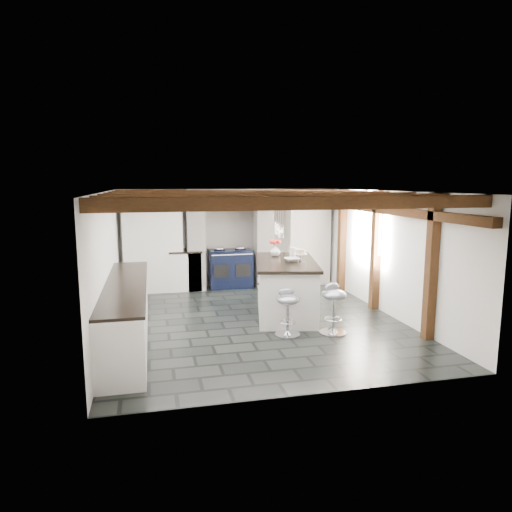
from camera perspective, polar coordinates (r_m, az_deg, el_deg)
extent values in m
plane|color=black|center=(8.30, -0.05, -7.98)|extent=(6.00, 6.00, 0.00)
plane|color=white|center=(10.95, -3.58, 2.36)|extent=(5.00, 0.00, 5.00)
plane|color=white|center=(7.87, -18.09, -0.78)|extent=(0.00, 6.00, 6.00)
plane|color=white|center=(8.93, 15.79, 0.47)|extent=(0.00, 6.00, 6.00)
plane|color=white|center=(7.93, -0.05, 8.11)|extent=(6.00, 6.00, 0.00)
cube|color=silver|center=(10.58, -7.58, 0.96)|extent=(0.40, 0.60, 1.90)
cube|color=silver|center=(10.84, 0.87, 1.25)|extent=(0.40, 0.60, 1.90)
cube|color=#533217|center=(10.59, -3.36, 6.69)|extent=(2.10, 0.65, 0.18)
cube|color=silver|center=(10.58, -3.36, 7.53)|extent=(2.00, 0.60, 0.31)
cube|color=black|center=(10.27, -3.06, 6.95)|extent=(1.00, 0.03, 0.22)
cube|color=silver|center=(10.25, -3.04, 6.95)|extent=(0.90, 0.01, 0.14)
cube|color=white|center=(10.53, -12.74, 1.05)|extent=(1.30, 0.58, 2.00)
cube|color=white|center=(11.15, 6.36, 1.67)|extent=(1.00, 0.58, 2.00)
cube|color=white|center=(7.42, -15.89, -6.89)|extent=(0.60, 3.80, 0.88)
cube|color=black|center=(7.30, -16.05, -3.42)|extent=(0.64, 3.80, 0.04)
cube|color=white|center=(10.64, -8.86, -1.80)|extent=(0.70, 0.60, 0.88)
cube|color=black|center=(10.57, -8.92, 0.65)|extent=(0.74, 0.64, 0.04)
cube|color=#533217|center=(8.81, 15.55, 5.61)|extent=(0.15, 5.80, 0.14)
plane|color=white|center=(9.40, 14.03, 3.42)|extent=(0.00, 0.90, 0.90)
cube|color=#533217|center=(5.43, 6.16, 6.60)|extent=(5.00, 0.16, 0.16)
cube|color=#533217|center=(6.26, 3.54, 6.97)|extent=(5.00, 0.16, 0.16)
cube|color=#533217|center=(7.09, 1.53, 7.25)|extent=(5.00, 0.16, 0.16)
cube|color=#533217|center=(7.93, -0.05, 7.46)|extent=(5.00, 0.16, 0.16)
cube|color=#533217|center=(8.78, -1.33, 7.63)|extent=(5.00, 0.16, 0.16)
cube|color=#533217|center=(9.63, -2.39, 7.76)|extent=(5.00, 0.16, 0.16)
cube|color=#533217|center=(10.48, -3.28, 7.87)|extent=(5.00, 0.16, 0.16)
cube|color=#533217|center=(7.54, 21.08, -1.36)|extent=(0.15, 0.15, 2.30)
cube|color=#533217|center=(9.06, 14.74, 0.64)|extent=(0.15, 0.15, 2.30)
cube|color=#533217|center=(10.49, 10.69, 1.92)|extent=(0.15, 0.15, 2.30)
cylinder|color=black|center=(8.01, 3.18, 5.46)|extent=(0.01, 0.01, 0.56)
cylinder|color=white|center=(8.04, 3.16, 3.11)|extent=(0.09, 0.09, 0.22)
cylinder|color=black|center=(8.31, 2.93, 5.60)|extent=(0.01, 0.01, 0.56)
cylinder|color=white|center=(8.34, 2.92, 3.33)|extent=(0.09, 0.09, 0.22)
cylinder|color=black|center=(8.61, 2.71, 5.72)|extent=(0.01, 0.01, 0.56)
cylinder|color=white|center=(8.64, 2.69, 3.54)|extent=(0.09, 0.09, 0.22)
cube|color=black|center=(10.75, -3.26, -1.55)|extent=(1.00, 0.60, 0.90)
ellipsoid|color=silver|center=(10.63, -4.61, 0.94)|extent=(0.28, 0.28, 0.11)
ellipsoid|color=silver|center=(10.71, -1.97, 1.03)|extent=(0.28, 0.28, 0.11)
cylinder|color=silver|center=(10.37, -2.98, 0.14)|extent=(0.95, 0.03, 0.03)
cube|color=black|center=(10.42, -4.34, -1.90)|extent=(0.35, 0.02, 0.30)
cube|color=black|center=(10.50, -1.64, -1.79)|extent=(0.35, 0.02, 0.30)
cube|color=white|center=(8.53, 3.70, -4.16)|extent=(1.39, 2.15, 0.97)
cube|color=black|center=(8.42, 3.73, -0.76)|extent=(1.50, 2.25, 0.06)
imported|color=white|center=(8.93, 2.42, 0.68)|extent=(0.24, 0.24, 0.21)
ellipsoid|color=red|center=(8.91, 2.43, 1.77)|extent=(0.22, 0.22, 0.13)
cylinder|color=white|center=(8.79, 4.63, 0.49)|extent=(0.13, 0.13, 0.20)
imported|color=white|center=(8.31, 4.55, -0.47)|extent=(0.34, 0.34, 0.07)
cylinder|color=white|center=(8.49, 5.56, -0.15)|extent=(0.06, 0.06, 0.11)
cylinder|color=white|center=(8.48, 5.57, 0.28)|extent=(0.24, 0.24, 0.02)
cylinder|color=tan|center=(8.47, 5.58, 0.59)|extent=(0.19, 0.19, 0.08)
cylinder|color=silver|center=(7.68, 9.59, -9.43)|extent=(0.45, 0.45, 0.03)
cone|color=silver|center=(7.66, 9.59, -9.11)|extent=(0.20, 0.20, 0.08)
cylinder|color=silver|center=(7.58, 9.65, -7.14)|extent=(0.05, 0.05, 0.56)
torus|color=silver|center=(7.61, 9.63, -7.80)|extent=(0.29, 0.29, 0.02)
ellipsoid|color=gray|center=(7.50, 9.72, -4.82)|extent=(0.49, 0.49, 0.18)
ellipsoid|color=gray|center=(7.55, 9.28, -3.91)|extent=(0.30, 0.18, 0.16)
cylinder|color=silver|center=(7.50, 3.96, -9.77)|extent=(0.41, 0.41, 0.03)
cone|color=silver|center=(7.49, 3.96, -9.47)|extent=(0.19, 0.19, 0.07)
cylinder|color=silver|center=(7.41, 3.98, -7.62)|extent=(0.05, 0.05, 0.52)
torus|color=silver|center=(7.44, 3.97, -8.24)|extent=(0.26, 0.26, 0.02)
ellipsoid|color=gray|center=(7.33, 4.01, -5.44)|extent=(0.41, 0.41, 0.17)
ellipsoid|color=gray|center=(7.40, 3.87, -4.56)|extent=(0.27, 0.13, 0.14)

